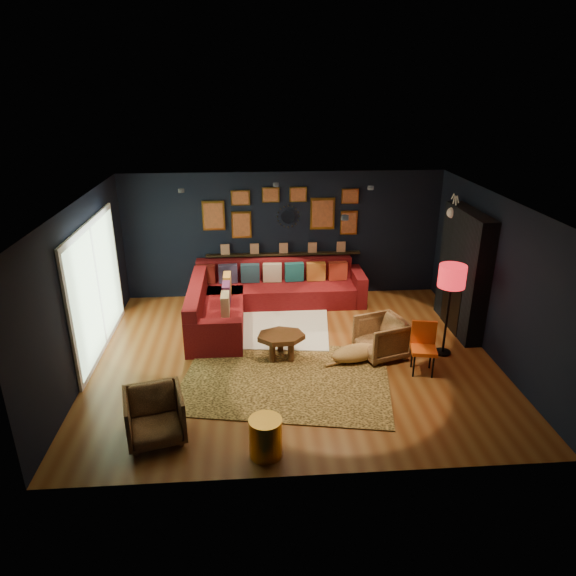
{
  "coord_description": "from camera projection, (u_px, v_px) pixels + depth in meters",
  "views": [
    {
      "loc": [
        -0.65,
        -7.43,
        4.26
      ],
      "look_at": [
        -0.08,
        0.3,
        1.12
      ],
      "focal_mm": 32.0,
      "sensor_mm": 36.0,
      "label": 1
    }
  ],
  "objects": [
    {
      "name": "gallery_wall",
      "position": [
        283.0,
        212.0,
        10.34
      ],
      "size": [
        3.15,
        0.04,
        1.02
      ],
      "color": "gold",
      "rests_on": "room_walls"
    },
    {
      "name": "ledge",
      "position": [
        284.0,
        254.0,
        10.64
      ],
      "size": [
        3.2,
        0.12,
        0.04
      ],
      "primitive_type": "cube",
      "color": "black",
      "rests_on": "room_walls"
    },
    {
      "name": "room_walls",
      "position": [
        295.0,
        267.0,
        7.91
      ],
      "size": [
        6.5,
        6.5,
        6.5
      ],
      "color": "black",
      "rests_on": "ground"
    },
    {
      "name": "fireplace",
      "position": [
        462.0,
        276.0,
        9.16
      ],
      "size": [
        0.31,
        1.6,
        2.2
      ],
      "color": "black",
      "rests_on": "ground"
    },
    {
      "name": "leopard_rug",
      "position": [
        286.0,
        379.0,
        7.87
      ],
      "size": [
        3.48,
        2.76,
        0.02
      ],
      "primitive_type": "cube",
      "rotation": [
        0.0,
        0.0,
        -0.18
      ],
      "color": "#C09146",
      "rests_on": "ground"
    },
    {
      "name": "armchair_right",
      "position": [
        382.0,
        336.0,
        8.42
      ],
      "size": [
        0.85,
        0.88,
        0.73
      ],
      "primitive_type": "imported",
      "rotation": [
        0.0,
        0.0,
        -1.27
      ],
      "color": "#C7864C",
      "rests_on": "ground"
    },
    {
      "name": "sliding_door",
      "position": [
        97.0,
        288.0,
        8.43
      ],
      "size": [
        0.06,
        2.8,
        2.2
      ],
      "color": "white",
      "rests_on": "ground"
    },
    {
      "name": "deer_head",
      "position": [
        461.0,
        212.0,
        9.24
      ],
      "size": [
        0.5,
        0.28,
        0.45
      ],
      "color": "white",
      "rests_on": "fireplace"
    },
    {
      "name": "shag_rug",
      "position": [
        263.0,
        328.0,
        9.49
      ],
      "size": [
        2.56,
        1.99,
        0.03
      ],
      "primitive_type": "cube",
      "rotation": [
        0.0,
        0.0,
        -0.12
      ],
      "color": "white",
      "rests_on": "ground"
    },
    {
      "name": "floor_lamp",
      "position": [
        452.0,
        280.0,
        8.14
      ],
      "size": [
        0.43,
        0.43,
        1.57
      ],
      "color": "black",
      "rests_on": "ground"
    },
    {
      "name": "armchair_left",
      "position": [
        155.0,
        414.0,
        6.45
      ],
      "size": [
        0.85,
        0.82,
        0.73
      ],
      "primitive_type": "imported",
      "rotation": [
        0.0,
        0.0,
        0.25
      ],
      "color": "#C7864C",
      "rests_on": "ground"
    },
    {
      "name": "coffee_table",
      "position": [
        281.0,
        339.0,
        8.35
      ],
      "size": [
        0.83,
        0.64,
        0.4
      ],
      "rotation": [
        0.0,
        0.0,
        0.05
      ],
      "color": "#552A17",
      "rests_on": "shag_rug"
    },
    {
      "name": "sunburst_mirror",
      "position": [
        288.0,
        217.0,
        10.39
      ],
      "size": [
        0.47,
        0.16,
        0.47
      ],
      "color": "silver",
      "rests_on": "room_walls"
    },
    {
      "name": "ceiling_spots",
      "position": [
        291.0,
        194.0,
        8.28
      ],
      "size": [
        3.3,
        2.5,
        0.06
      ],
      "color": "black",
      "rests_on": "room_walls"
    },
    {
      "name": "sectional",
      "position": [
        255.0,
        298.0,
        10.01
      ],
      "size": [
        3.41,
        2.69,
        0.86
      ],
      "color": "maroon",
      "rests_on": "ground"
    },
    {
      "name": "dog",
      "position": [
        357.0,
        350.0,
        8.31
      ],
      "size": [
        1.3,
        0.88,
        0.38
      ],
      "primitive_type": null,
      "rotation": [
        0.0,
        0.0,
        0.26
      ],
      "color": "tan",
      "rests_on": "leopard_rug"
    },
    {
      "name": "pouf",
      "position": [
        222.0,
        336.0,
        8.77
      ],
      "size": [
        0.54,
        0.54,
        0.35
      ],
      "primitive_type": "cylinder",
      "color": "maroon",
      "rests_on": "shag_rug"
    },
    {
      "name": "gold_stool",
      "position": [
        266.0,
        437.0,
        6.2
      ],
      "size": [
        0.41,
        0.41,
        0.51
      ],
      "primitive_type": "cylinder",
      "color": "gold",
      "rests_on": "ground"
    },
    {
      "name": "floor",
      "position": [
        294.0,
        357.0,
        8.5
      ],
      "size": [
        6.5,
        6.5,
        0.0
      ],
      "primitive_type": "plane",
      "color": "brown",
      "rests_on": "ground"
    },
    {
      "name": "orange_chair",
      "position": [
        424.0,
        343.0,
        7.95
      ],
      "size": [
        0.45,
        0.45,
        0.81
      ],
      "rotation": [
        0.0,
        0.0,
        -0.19
      ],
      "color": "black",
      "rests_on": "ground"
    }
  ]
}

